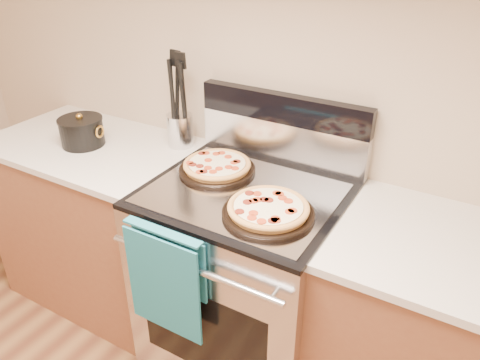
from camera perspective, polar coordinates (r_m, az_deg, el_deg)
The scene contains 15 objects.
wall_back at distance 1.95m, azimuth 6.11°, elevation 14.30°, with size 4.00×4.00×0.00m, color tan.
range_body at distance 2.10m, azimuth 0.70°, elevation -12.41°, with size 0.76×0.68×0.90m, color #B7B7BC.
oven_window at distance 1.90m, azimuth -4.57°, elevation -18.16°, with size 0.56×0.01×0.40m, color black.
cooktop at distance 1.83m, azimuth 0.78°, elevation -1.54°, with size 0.76×0.68×0.02m, color black.
backsplash_lower at distance 2.03m, azimuth 5.14°, elevation 4.74°, with size 0.76×0.06×0.18m, color silver.
backsplash_upper at distance 1.97m, azimuth 5.33°, elevation 8.72°, with size 0.76×0.06×0.12m, color black.
oven_handle at distance 1.64m, azimuth -5.85°, elevation -10.65°, with size 0.03×0.03×0.70m, color silver.
dish_towel at distance 1.76m, azimuth -8.94°, elevation -11.83°, with size 0.32×0.05×0.42m, color #187C6E, non-canonical shape.
foil_sheet at distance 1.80m, azimuth 0.31°, elevation -1.60°, with size 0.70×0.55×0.01m, color gray.
cabinet_left at distance 2.58m, azimuth -16.27°, elevation -5.18°, with size 1.00×0.62×0.88m, color brown.
countertop_left at distance 2.37m, azimuth -17.77°, elevation 4.00°, with size 1.02×0.64×0.03m, color beige.
pepperoni_pizza_back at distance 1.95m, azimuth -2.81°, elevation 1.66°, with size 0.31×0.31×0.04m, color #AA7134, non-canonical shape.
pepperoni_pizza_front at distance 1.66m, azimuth 3.47°, elevation -3.63°, with size 0.33×0.33×0.04m, color #AA7134, non-canonical shape.
utensil_crock at distance 2.21m, azimuth -7.30°, elevation 6.05°, with size 0.12×0.12×0.15m, color silver.
saucepan at distance 2.33m, azimuth -18.70°, elevation 5.48°, with size 0.20×0.20×0.12m, color black.
Camera 1 is at (0.77, 0.28, 1.84)m, focal length 35.00 mm.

